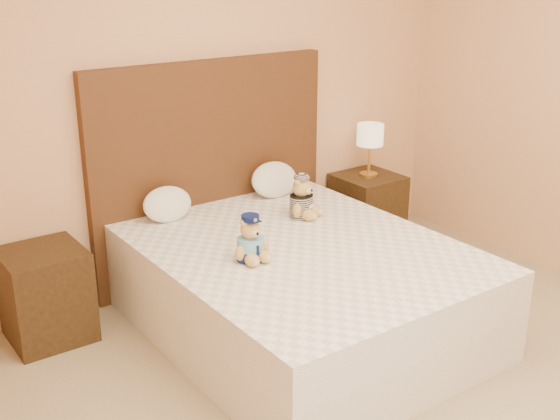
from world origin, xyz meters
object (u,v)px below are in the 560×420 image
object	(u,v)px
nightstand_left	(46,295)
teddy_police	(250,238)
nightstand_right	(367,209)
pillow_left	(167,203)
teddy_prisoner	(301,197)
lamp	(370,137)
pillow_right	(274,178)
bed	(301,289)

from	to	relation	value
nightstand_left	teddy_police	xyz separation A→B (m)	(0.90, -0.80, 0.41)
nightstand_right	pillow_left	world-z (taller)	pillow_left
nightstand_left	teddy_prisoner	world-z (taller)	teddy_prisoner
nightstand_left	lamp	size ratio (longest dim) A/B	1.38
pillow_left	pillow_right	xyz separation A→B (m)	(0.82, 0.00, 0.01)
teddy_prisoner	pillow_left	bearing A→B (deg)	124.39
bed	lamp	xyz separation A→B (m)	(1.25, 0.80, 0.57)
nightstand_left	teddy_prisoner	distance (m)	1.65
nightstand_right	lamp	size ratio (longest dim) A/B	1.38
pillow_left	pillow_right	distance (m)	0.82
teddy_police	teddy_prisoner	xyz separation A→B (m)	(0.64, 0.38, 0.00)
teddy_police	teddy_prisoner	world-z (taller)	teddy_prisoner
pillow_right	lamp	bearing A→B (deg)	-2.01
nightstand_right	teddy_police	bearing A→B (deg)	-153.49
nightstand_left	nightstand_right	bearing A→B (deg)	0.00
bed	teddy_prisoner	xyz separation A→B (m)	(0.29, 0.39, 0.41)
nightstand_right	pillow_left	bearing A→B (deg)	178.98
bed	nightstand_left	distance (m)	1.48
bed	nightstand_right	size ratio (longest dim) A/B	3.64
lamp	teddy_police	distance (m)	1.79
pillow_left	nightstand_right	bearing A→B (deg)	-1.02
lamp	pillow_left	size ratio (longest dim) A/B	1.22
teddy_prisoner	pillow_right	bearing A→B (deg)	53.04
lamp	teddy_prisoner	xyz separation A→B (m)	(-0.96, -0.41, -0.16)
nightstand_right	nightstand_left	bearing A→B (deg)	180.00
bed	pillow_right	world-z (taller)	pillow_right
nightstand_left	bed	bearing A→B (deg)	-32.62
nightstand_left	teddy_police	bearing A→B (deg)	-41.35
teddy_prisoner	pillow_right	xyz separation A→B (m)	(0.10, 0.44, -0.01)
lamp	teddy_prisoner	distance (m)	1.05
bed	lamp	bearing A→B (deg)	32.62
nightstand_right	pillow_left	xyz separation A→B (m)	(-1.68, 0.03, 0.39)
nightstand_right	lamp	distance (m)	0.57
nightstand_left	pillow_left	xyz separation A→B (m)	(0.82, 0.03, 0.39)
nightstand_left	nightstand_right	size ratio (longest dim) A/B	1.00
pillow_left	teddy_police	bearing A→B (deg)	-84.21
pillow_right	nightstand_left	bearing A→B (deg)	-178.95
pillow_left	pillow_right	size ratio (longest dim) A/B	0.90
bed	teddy_prisoner	distance (m)	0.64
nightstand_left	teddy_police	world-z (taller)	teddy_police
bed	pillow_left	size ratio (longest dim) A/B	6.08
nightstand_left	teddy_police	size ratio (longest dim) A/B	2.11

